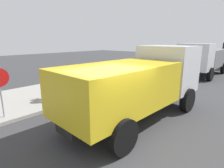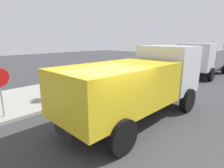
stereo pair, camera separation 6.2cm
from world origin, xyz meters
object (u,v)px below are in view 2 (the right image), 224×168
(loose_tire, at_px, (55,89))
(dump_truck_gray, at_px, (204,58))
(stop_sign, at_px, (0,84))
(dump_truck_yellow, at_px, (140,81))
(fire_hydrant, at_px, (46,91))

(loose_tire, relative_size, dump_truck_gray, 0.16)
(stop_sign, bearing_deg, dump_truck_yellow, -44.23)
(fire_hydrant, height_order, stop_sign, stop_sign)
(loose_tire, bearing_deg, fire_hydrant, 119.69)
(loose_tire, height_order, dump_truck_gray, dump_truck_gray)
(fire_hydrant, bearing_deg, dump_truck_yellow, -71.09)
(fire_hydrant, relative_size, dump_truck_yellow, 0.11)
(loose_tire, height_order, dump_truck_yellow, dump_truck_yellow)
(dump_truck_yellow, distance_m, dump_truck_gray, 12.04)
(stop_sign, bearing_deg, fire_hydrant, 21.31)
(loose_tire, distance_m, dump_truck_gray, 13.89)
(dump_truck_gray, bearing_deg, fire_hydrant, 163.68)
(fire_hydrant, height_order, dump_truck_gray, dump_truck_gray)
(fire_hydrant, xyz_separation_m, loose_tire, (0.27, -0.48, 0.14))
(stop_sign, height_order, dump_truck_gray, dump_truck_gray)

